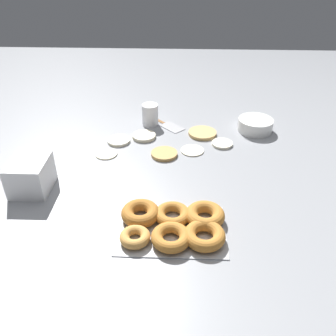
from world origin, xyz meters
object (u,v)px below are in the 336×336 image
pancake_0 (202,133)px  pancake_5 (106,153)px  pancake_6 (144,136)px  pancake_1 (165,154)px  pancake_3 (192,150)px  container_stack (30,175)px  pancake_2 (119,141)px  pancake_4 (222,144)px  donut_tray (175,224)px  spatula (168,125)px  paper_cup (150,115)px  batter_bowl (255,125)px

pancake_0 → pancake_5: 0.41m
pancake_6 → pancake_1: bearing=-55.2°
pancake_3 → pancake_5: same height
pancake_0 → pancake_3: (-0.04, -0.14, -0.00)m
container_stack → pancake_3: bearing=26.7°
pancake_1 → pancake_2: size_ratio=1.09×
pancake_6 → pancake_0: bearing=8.8°
pancake_5 → pancake_4: bearing=11.7°
pancake_0 → donut_tray: donut_tray is taller
pancake_6 → donut_tray: size_ratio=0.31×
pancake_1 → spatula: bearing=89.8°
donut_tray → spatula: donut_tray is taller
pancake_3 → pancake_5: 0.33m
pancake_3 → donut_tray: donut_tray is taller
pancake_2 → pancake_6: size_ratio=0.95×
container_stack → paper_cup: container_stack is taller
pancake_4 → pancake_2: bearing=179.0°
batter_bowl → paper_cup: 0.45m
container_stack → spatula: (0.42, 0.48, -0.05)m
pancake_0 → pancake_3: pancake_0 is taller
pancake_4 → batter_bowl: batter_bowl is taller
pancake_4 → batter_bowl: size_ratio=0.57×
pancake_1 → pancake_4: 0.24m
pancake_1 → container_stack: container_stack is taller
pancake_1 → donut_tray: (0.05, -0.40, 0.01)m
donut_tray → container_stack: (-0.47, 0.18, 0.03)m
pancake_2 → donut_tray: (0.24, -0.50, 0.01)m
pancake_3 → pancake_4: 0.13m
pancake_6 → paper_cup: 0.13m
pancake_5 → batter_bowl: bearing=20.3°
pancake_3 → donut_tray: size_ratio=0.29×
pancake_3 → paper_cup: (-0.18, 0.22, 0.04)m
pancake_4 → pancake_6: bearing=171.5°
pancake_4 → pancake_5: 0.46m
pancake_4 → spatula: 0.27m
paper_cup → pancake_4: bearing=-29.1°
pancake_2 → spatula: 0.25m
pancake_2 → batter_bowl: bearing=12.1°
pancake_2 → pancake_5: 0.10m
pancake_3 → batter_bowl: 0.32m
pancake_1 → batter_bowl: bearing=30.4°
donut_tray → batter_bowl: size_ratio=2.10×
pancake_4 → pancake_6: 0.32m
batter_bowl → spatula: batter_bowl is taller
batter_bowl → container_stack: bearing=-150.7°
pancake_1 → pancake_3: size_ratio=1.11×
batter_bowl → container_stack: (-0.79, -0.45, 0.03)m
pancake_1 → paper_cup: bearing=106.9°
pancake_3 → spatula: (-0.10, 0.21, -0.00)m
pancake_2 → pancake_3: bearing=-11.5°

